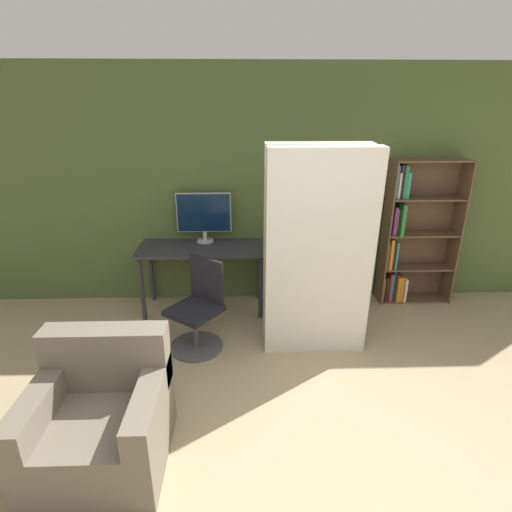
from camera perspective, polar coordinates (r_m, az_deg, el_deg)
The scene contains 8 objects.
wall_back at distance 4.68m, azimuth 4.57°, elevation 9.51°, with size 8.00×0.06×2.70m.
desk at distance 4.55m, azimuth -7.67°, elevation 0.10°, with size 1.42×0.60×0.77m.
monitor at distance 4.60m, azimuth -7.44°, elevation 5.89°, with size 0.62×0.19×0.57m.
office_chair at distance 3.97m, azimuth -8.23°, elevation -8.22°, with size 0.61×0.61×0.89m.
bookshelf at distance 5.05m, azimuth 21.11°, elevation 2.72°, with size 0.85×0.30×1.70m.
mattress_near at distance 3.64m, azimuth 9.10°, elevation -0.16°, with size 0.97×0.26×1.96m.
mattress_far at distance 3.92m, azimuth 8.30°, elevation 1.42°, with size 0.97×0.25×1.96m.
armchair at distance 3.05m, azimuth -21.19°, elevation -20.62°, with size 0.85×0.80×0.85m.
Camera 1 is at (-0.52, -1.56, 2.27)m, focal length 28.00 mm.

